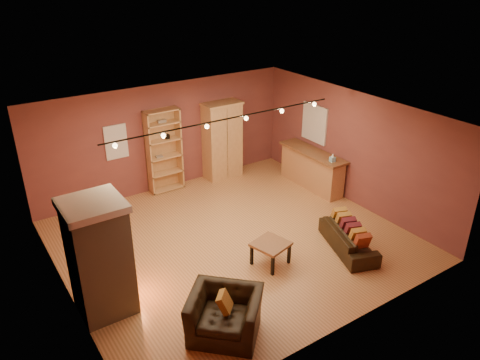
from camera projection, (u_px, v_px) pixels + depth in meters
floor at (233, 240)px, 10.25m from camera, size 7.00×7.00×0.00m
ceiling at (232, 118)px, 9.05m from camera, size 7.00×7.00×0.00m
back_wall at (165, 137)px, 12.09m from camera, size 7.00×0.02×2.80m
left_wall at (59, 232)px, 7.90m from camera, size 0.02×6.50×2.80m
right_wall at (353, 148)px, 11.40m from camera, size 0.02×6.50×2.80m
fireplace at (100, 258)px, 7.82m from camera, size 1.01×0.98×2.12m
back_window at (116, 142)px, 11.36m from camera, size 0.56×0.04×0.86m
bookcase at (163, 150)px, 12.06m from camera, size 0.90×0.35×2.20m
armoire at (222, 140)px, 12.81m from camera, size 1.06×0.60×2.14m
bar_counter at (312, 169)px, 12.45m from camera, size 0.57×2.12×1.01m
tissue_box at (332, 158)px, 11.59m from camera, size 0.15×0.15×0.23m
right_window at (314, 123)px, 12.33m from camera, size 0.05×0.90×1.00m
loveseat at (349, 235)px, 9.79m from camera, size 1.02×1.73×0.72m
armchair at (225, 308)px, 7.51m from camera, size 1.34×1.33×1.00m
coffee_table at (271, 246)px, 9.29m from camera, size 0.78×0.78×0.49m
track_rail at (227, 121)px, 9.24m from camera, size 5.20×0.09×0.13m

